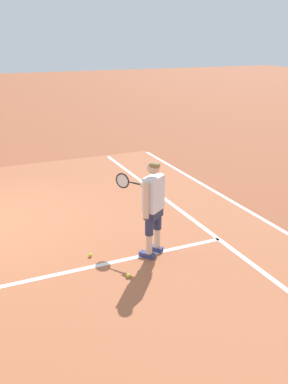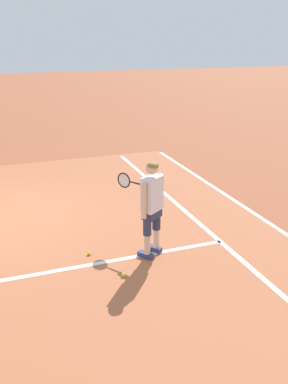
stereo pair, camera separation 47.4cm
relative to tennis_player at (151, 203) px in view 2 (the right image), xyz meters
name	(u,v)px [view 2 (the right image)]	position (x,y,z in m)	size (l,w,h in m)	color
line_singles_right	(187,212)	(1.41, 1.47, -0.99)	(0.10, 9.86, 0.01)	white
line_doubles_right	(241,204)	(2.78, 1.47, -0.99)	(0.10, 9.86, 0.01)	white
tennis_player	(151,203)	(0.00, 0.00, 0.00)	(0.59, 1.21, 1.71)	navy
tennis_ball_near_feet	(123,275)	(-0.68, -0.55, -0.96)	(0.07, 0.07, 0.07)	#CCE02D
tennis_ball_by_baseline	(89,253)	(-1.04, 0.34, -0.96)	(0.07, 0.07, 0.07)	#CCE02D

